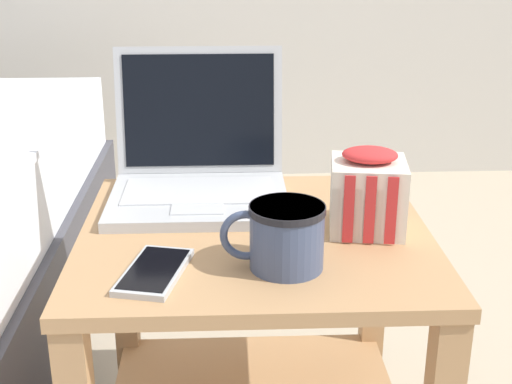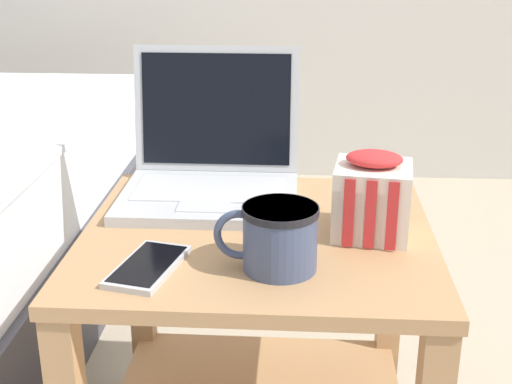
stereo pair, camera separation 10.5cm
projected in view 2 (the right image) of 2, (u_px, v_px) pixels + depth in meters
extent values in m
cube|color=tan|center=(258.00, 237.00, 1.12)|extent=(0.55, 0.51, 0.02)
cube|color=tan|center=(142.00, 293.00, 1.43)|extent=(0.04, 0.04, 0.44)
cube|color=tan|center=(390.00, 301.00, 1.40)|extent=(0.04, 0.04, 0.44)
cube|color=#B7BABC|center=(209.00, 198.00, 1.23)|extent=(0.30, 0.24, 0.02)
cube|color=silver|center=(210.00, 189.00, 1.24)|extent=(0.26, 0.13, 0.00)
cube|color=silver|center=(204.00, 206.00, 1.16)|extent=(0.08, 0.05, 0.00)
cube|color=#B7BABC|center=(216.00, 109.00, 1.31)|extent=(0.30, 0.04, 0.23)
cube|color=black|center=(216.00, 109.00, 1.31)|extent=(0.27, 0.03, 0.20)
cube|color=black|center=(179.00, 110.00, 1.32)|extent=(0.04, 0.01, 0.05)
cube|color=yellow|center=(211.00, 101.00, 1.31)|extent=(0.02, 0.01, 0.04)
cube|color=blue|center=(192.00, 114.00, 1.32)|extent=(0.03, 0.01, 0.03)
cube|color=blue|center=(175.00, 99.00, 1.32)|extent=(0.03, 0.01, 0.03)
cylinder|color=#3F4C6B|center=(280.00, 238.00, 0.98)|extent=(0.10, 0.10, 0.09)
cylinder|color=black|center=(280.00, 210.00, 0.97)|extent=(0.11, 0.11, 0.01)
cylinder|color=black|center=(280.00, 216.00, 0.97)|extent=(0.10, 0.10, 0.01)
torus|color=#3F4C6B|center=(240.00, 235.00, 0.99)|extent=(0.07, 0.02, 0.07)
cube|color=silver|center=(372.00, 201.00, 1.09)|extent=(0.13, 0.12, 0.11)
cube|color=red|center=(349.00, 213.00, 1.04)|extent=(0.02, 0.00, 0.11)
cube|color=red|center=(370.00, 215.00, 1.03)|extent=(0.02, 0.00, 0.11)
cube|color=red|center=(392.00, 217.00, 1.03)|extent=(0.02, 0.00, 0.11)
ellipsoid|color=red|center=(375.00, 159.00, 1.06)|extent=(0.09, 0.08, 0.02)
cube|color=#B7BABC|center=(148.00, 267.00, 0.99)|extent=(0.10, 0.16, 0.01)
cube|color=black|center=(148.00, 263.00, 0.99)|extent=(0.09, 0.14, 0.00)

